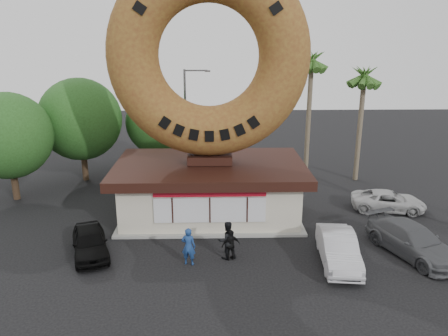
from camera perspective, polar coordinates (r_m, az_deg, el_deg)
ground at (r=21.52m, az=-1.86°, el=-12.33°), size 90.00×90.00×0.00m
donut_shop at (r=26.26m, az=-1.83°, el=-2.54°), size 11.20×7.20×3.80m
giant_donut at (r=24.80m, az=-2.00°, el=14.40°), size 11.25×2.87×11.25m
tree_west at (r=33.74m, az=-18.26°, el=6.05°), size 6.00×6.00×7.65m
tree_mid at (r=34.65m, az=-8.45°, el=5.94°), size 5.20×5.20×6.63m
tree_far at (r=31.37m, az=-26.38°, el=3.79°), size 5.60×5.60×7.14m
palm_near at (r=33.64m, az=11.36°, el=13.03°), size 2.60×2.60×9.75m
palm_far at (r=33.22m, az=17.84°, el=10.90°), size 2.60×2.60×8.75m
street_lamp at (r=35.35m, az=-4.82°, el=7.04°), size 2.11×0.20×8.00m
person_left at (r=21.07m, az=-4.66°, el=-10.17°), size 0.76×0.58×1.87m
person_center at (r=21.53m, az=0.40°, el=-9.41°), size 1.12×0.99×1.92m
person_right at (r=21.46m, az=0.88°, el=-10.02°), size 1.00×0.68×1.58m
car_black at (r=22.94m, az=-17.11°, el=-9.24°), size 2.85×4.36×1.38m
car_silver at (r=21.89m, az=14.71°, el=-10.16°), size 2.02×4.69×1.50m
car_grey at (r=23.87m, az=23.40°, el=-8.68°), size 3.87×5.66×1.52m
car_white at (r=29.17m, az=20.67°, el=-4.04°), size 4.78×2.90×1.24m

